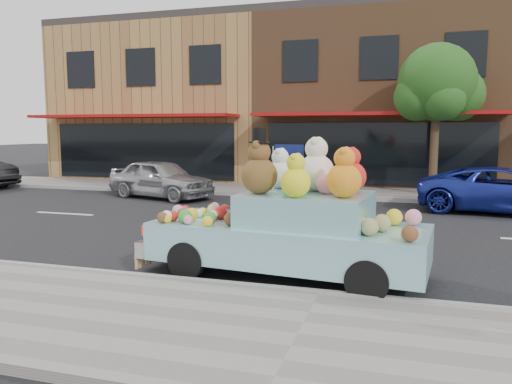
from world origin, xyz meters
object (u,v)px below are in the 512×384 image
(car_silver, at_px, (161,179))
(car_blue, at_px, (505,190))
(street_tree, at_px, (437,89))
(art_car, at_px, (291,225))

(car_silver, bearing_deg, car_blue, -73.21)
(car_blue, bearing_deg, car_silver, 98.02)
(street_tree, xyz_separation_m, car_silver, (-8.97, -2.82, -3.03))
(street_tree, xyz_separation_m, art_car, (-2.67, -10.58, -2.87))
(car_silver, relative_size, art_car, 0.85)
(car_silver, relative_size, car_blue, 0.85)
(car_blue, height_order, art_car, art_car)
(street_tree, relative_size, car_blue, 1.13)
(car_blue, bearing_deg, street_tree, 39.38)
(street_tree, xyz_separation_m, car_blue, (1.74, -2.89, -3.05))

